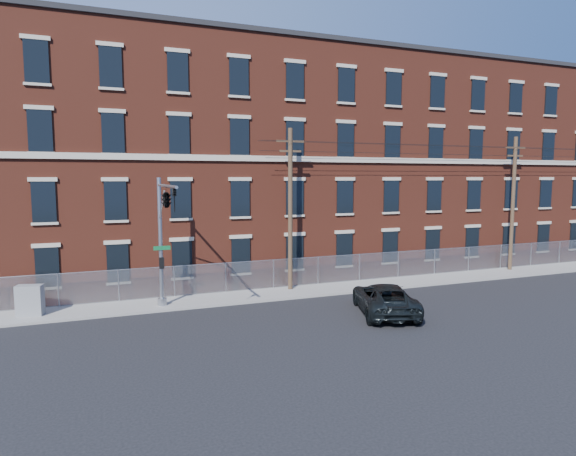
# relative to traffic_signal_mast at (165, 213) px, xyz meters

# --- Properties ---
(ground) EXTENTS (140.00, 140.00, 0.00)m
(ground) POSITION_rel_traffic_signal_mast_xyz_m (6.00, -2.18, -5.39)
(ground) COLOR black
(ground) RESTS_ON ground
(sidewalk) EXTENTS (65.00, 3.00, 0.12)m
(sidewalk) POSITION_rel_traffic_signal_mast_xyz_m (18.00, 2.82, -5.33)
(sidewalk) COLOR gray
(sidewalk) RESTS_ON ground
(mill_building) EXTENTS (55.30, 14.32, 16.30)m
(mill_building) POSITION_rel_traffic_signal_mast_xyz_m (18.00, 11.75, 2.76)
(mill_building) COLOR maroon
(mill_building) RESTS_ON ground
(chain_link_fence) EXTENTS (59.06, 0.06, 1.85)m
(chain_link_fence) POSITION_rel_traffic_signal_mast_xyz_m (18.00, 4.12, -4.33)
(chain_link_fence) COLOR #A5A8AD
(chain_link_fence) RESTS_ON ground
(traffic_signal_mast) EXTENTS (0.90, 6.75, 7.00)m
(traffic_signal_mast) POSITION_rel_traffic_signal_mast_xyz_m (0.00, 0.00, 0.00)
(traffic_signal_mast) COLOR #9EA0A5
(traffic_signal_mast) RESTS_ON ground
(utility_pole_near) EXTENTS (1.80, 0.28, 10.00)m
(utility_pole_near) POSITION_rel_traffic_signal_mast_xyz_m (8.00, 3.42, -0.05)
(utility_pole_near) COLOR #4E3A27
(utility_pole_near) RESTS_ON ground
(utility_pole_mid) EXTENTS (1.80, 0.28, 10.00)m
(utility_pole_mid) POSITION_rel_traffic_signal_mast_xyz_m (26.00, 3.42, -0.05)
(utility_pole_mid) COLOR #4E3A27
(utility_pole_mid) RESTS_ON ground
(overhead_wires) EXTENTS (40.00, 0.62, 0.62)m
(overhead_wires) POSITION_rel_traffic_signal_mast_xyz_m (26.00, 3.42, 3.73)
(overhead_wires) COLOR black
(overhead_wires) RESTS_ON ground
(pickup_truck) EXTENTS (4.37, 6.30, 1.60)m
(pickup_truck) POSITION_rel_traffic_signal_mast_xyz_m (10.77, -3.10, -4.59)
(pickup_truck) COLOR black
(pickup_truck) RESTS_ON ground
(utility_cabinet) EXTENTS (1.36, 0.90, 1.56)m
(utility_cabinet) POSITION_rel_traffic_signal_mast_xyz_m (-6.50, 2.74, -4.49)
(utility_cabinet) COLOR slate
(utility_cabinet) RESTS_ON sidewalk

